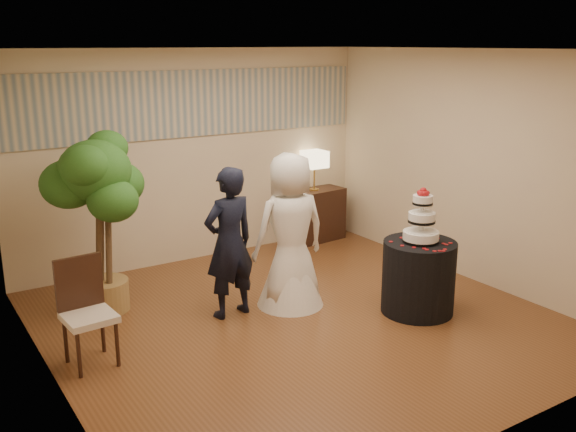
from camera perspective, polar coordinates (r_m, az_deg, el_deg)
floor at (r=6.92m, az=1.11°, el=-9.28°), size 5.00×5.00×0.00m
ceiling at (r=6.30m, az=1.25°, el=14.60°), size 5.00×5.00×0.00m
wall_back at (r=8.61m, az=-8.19°, el=5.24°), size 5.00×0.06×2.80m
wall_front at (r=4.68m, az=18.55°, el=-3.86°), size 5.00×0.06×2.80m
wall_left at (r=5.52m, az=-20.92°, el=-1.24°), size 0.06×5.00×2.80m
wall_right at (r=8.10m, az=16.05°, el=4.18°), size 0.06×5.00×2.80m
mural_border at (r=8.50m, az=-8.31°, el=9.87°), size 4.90×0.02×0.85m
groom at (r=6.80m, az=-5.24°, el=-2.39°), size 0.64×0.46×1.64m
bride at (r=7.03m, az=0.21°, el=-1.32°), size 0.91×0.82×1.73m
cake_table at (r=7.13m, az=11.52°, el=-5.35°), size 0.91×0.91×0.80m
wedding_cake at (r=6.92m, az=11.82°, el=0.09°), size 0.39×0.39×0.60m
console at (r=9.50m, az=2.31°, el=0.05°), size 0.96×0.50×0.77m
table_lamp at (r=9.35m, az=2.36°, el=4.05°), size 0.31×0.31×0.58m
ficus_tree at (r=7.13m, az=-16.46°, el=-0.61°), size 1.29×1.29×2.00m
side_chair at (r=6.11m, az=-17.29°, el=-8.33°), size 0.49×0.50×0.99m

